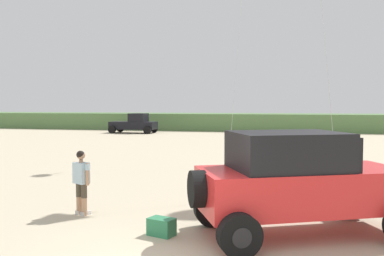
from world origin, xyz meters
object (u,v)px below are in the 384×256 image
object	(u,v)px
person_watching	(81,179)
distant_pickup	(135,124)
jeep	(299,181)
cooler_box	(161,227)

from	to	relation	value
person_watching	distant_pickup	world-z (taller)	distant_pickup
jeep	distant_pickup	world-z (taller)	jeep
cooler_box	distant_pickup	size ratio (longest dim) A/B	0.12
person_watching	cooler_box	world-z (taller)	person_watching
jeep	cooler_box	world-z (taller)	jeep
jeep	distant_pickup	bearing A→B (deg)	117.20
person_watching	distant_pickup	size ratio (longest dim) A/B	0.36
jeep	cooler_box	xyz separation A→B (m)	(-2.90, -0.71, -1.01)
person_watching	jeep	bearing A→B (deg)	-4.67
person_watching	cooler_box	size ratio (longest dim) A/B	2.98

